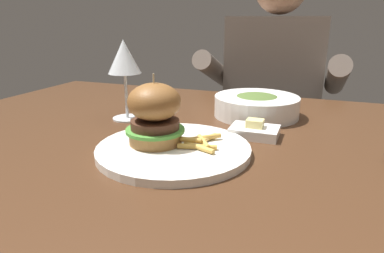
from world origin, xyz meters
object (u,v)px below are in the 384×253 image
butter_dish (254,131)px  soup_bowl (256,105)px  main_plate (176,150)px  burger_sandwich (155,114)px  wine_glass (124,60)px  diner_person (271,124)px

butter_dish → soup_bowl: 0.16m
butter_dish → main_plate: bearing=-128.8°
burger_sandwich → butter_dish: (0.16, 0.14, -0.06)m
burger_sandwich → soup_bowl: (0.13, 0.30, -0.04)m
burger_sandwich → soup_bowl: 0.33m
burger_sandwich → soup_bowl: burger_sandwich is taller
wine_glass → butter_dish: bearing=-3.4°
burger_sandwich → wine_glass: (-0.16, 0.16, 0.07)m
wine_glass → soup_bowl: (0.29, 0.14, -0.11)m
wine_glass → soup_bowl: wine_glass is taller
burger_sandwich → soup_bowl: bearing=66.3°
main_plate → diner_person: 0.85m
diner_person → wine_glass: bearing=-111.2°
main_plate → soup_bowl: (0.09, 0.30, 0.02)m
main_plate → butter_dish: (0.11, 0.14, 0.00)m
main_plate → soup_bowl: size_ratio=1.34×
main_plate → wine_glass: wine_glass is taller
main_plate → soup_bowl: bearing=73.3°
wine_glass → butter_dish: size_ratio=1.93×
wine_glass → soup_bowl: size_ratio=0.90×
butter_dish → diner_person: size_ratio=0.08×
main_plate → burger_sandwich: burger_sandwich is taller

